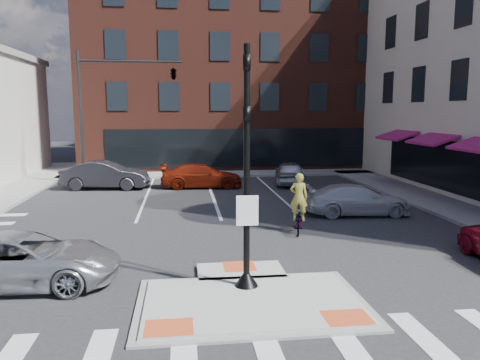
{
  "coord_description": "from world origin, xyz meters",
  "views": [
    {
      "loc": [
        -1.56,
        -10.86,
        4.55
      ],
      "look_at": [
        0.53,
        6.01,
        2.0
      ],
      "focal_mm": 35.0,
      "sensor_mm": 36.0,
      "label": 1
    }
  ],
  "objects": [
    {
      "name": "ground",
      "position": [
        0.0,
        0.0,
        0.0
      ],
      "size": [
        120.0,
        120.0,
        0.0
      ],
      "primitive_type": "plane",
      "color": "#28282B",
      "rests_on": "ground"
    },
    {
      "name": "refuge_island",
      "position": [
        0.0,
        -0.26,
        0.05
      ],
      "size": [
        5.4,
        4.65,
        0.13
      ],
      "color": "gray",
      "rests_on": "ground"
    },
    {
      "name": "sidewalk_e",
      "position": [
        10.8,
        10.0,
        0.07
      ],
      "size": [
        3.0,
        24.0,
        0.15
      ],
      "primitive_type": "cube",
      "color": "gray",
      "rests_on": "ground"
    },
    {
      "name": "sidewalk_n",
      "position": [
        3.0,
        22.0,
        0.07
      ],
      "size": [
        26.0,
        3.0,
        0.15
      ],
      "primitive_type": "cube",
      "color": "gray",
      "rests_on": "ground"
    },
    {
      "name": "building_n",
      "position": [
        3.0,
        31.99,
        7.8
      ],
      "size": [
        24.4,
        18.4,
        15.5
      ],
      "color": "#522219",
      "rests_on": "ground"
    },
    {
      "name": "building_far_left",
      "position": [
        -4.0,
        52.0,
        5.0
      ],
      "size": [
        10.0,
        12.0,
        10.0
      ],
      "primitive_type": "cube",
      "color": "slate",
      "rests_on": "ground"
    },
    {
      "name": "building_far_right",
      "position": [
        9.0,
        54.0,
        6.0
      ],
      "size": [
        12.0,
        12.0,
        12.0
      ],
      "primitive_type": "cube",
      "color": "brown",
      "rests_on": "ground"
    },
    {
      "name": "signal_pole",
      "position": [
        0.0,
        0.4,
        2.36
      ],
      "size": [
        0.6,
        0.6,
        5.98
      ],
      "color": "black",
      "rests_on": "refuge_island"
    },
    {
      "name": "mast_arm_signal",
      "position": [
        -3.47,
        18.0,
        6.21
      ],
      "size": [
        6.1,
        2.24,
        8.0
      ],
      "color": "black",
      "rests_on": "ground"
    },
    {
      "name": "silver_suv",
      "position": [
        -5.75,
        1.46,
        0.69
      ],
      "size": [
        5.05,
        2.46,
        1.38
      ],
      "primitive_type": "imported",
      "rotation": [
        0.0,
        0.0,
        1.54
      ],
      "color": "#B2B6BA",
      "rests_on": "ground"
    },
    {
      "name": "white_pickup",
      "position": [
        6.0,
        8.45,
        0.66
      ],
      "size": [
        4.67,
        2.13,
        1.32
      ],
      "primitive_type": "imported",
      "rotation": [
        0.0,
        0.0,
        1.51
      ],
      "color": "silver",
      "rests_on": "ground"
    },
    {
      "name": "bg_car_dark",
      "position": [
        -6.03,
        16.77,
        0.81
      ],
      "size": [
        5.05,
        2.21,
        1.61
      ],
      "primitive_type": "imported",
      "rotation": [
        0.0,
        0.0,
        1.47
      ],
      "color": "#242428",
      "rests_on": "ground"
    },
    {
      "name": "bg_car_silver",
      "position": [
        5.0,
        17.07,
        0.73
      ],
      "size": [
        2.43,
        4.51,
        1.46
      ],
      "primitive_type": "imported",
      "rotation": [
        0.0,
        0.0,
        2.97
      ],
      "color": "#AFB1B6",
      "rests_on": "ground"
    },
    {
      "name": "bg_car_red",
      "position": [
        -0.46,
        16.56,
        0.7
      ],
      "size": [
        4.87,
        2.12,
        1.39
      ],
      "primitive_type": "imported",
      "rotation": [
        0.0,
        0.0,
        1.53
      ],
      "color": "maroon",
      "rests_on": "ground"
    },
    {
      "name": "cyclist",
      "position": [
        2.71,
        5.82,
        0.76
      ],
      "size": [
        1.06,
        1.9,
        2.26
      ],
      "rotation": [
        0.0,
        0.0,
        2.89
      ],
      "color": "#3F3F44",
      "rests_on": "ground"
    }
  ]
}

